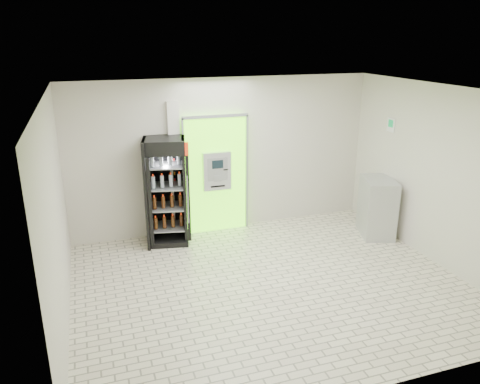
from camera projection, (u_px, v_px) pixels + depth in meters
name	position (u px, v px, depth m)	size (l,w,h in m)	color
ground	(270.00, 285.00, 7.38)	(6.00, 6.00, 0.00)	beige
room_shell	(273.00, 173.00, 6.80)	(6.00, 6.00, 6.00)	beige
atm_assembly	(216.00, 174.00, 9.12)	(1.30, 0.24, 2.33)	#6CFF17
pillar	(175.00, 170.00, 8.88)	(0.22, 0.11, 2.60)	silver
beverage_cooler	(166.00, 193.00, 8.66)	(0.87, 0.83, 2.00)	black
steel_cabinet	(377.00, 207.00, 9.08)	(0.83, 0.99, 1.13)	#B4B6BC
exit_sign	(391.00, 125.00, 8.86)	(0.02, 0.22, 0.26)	white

